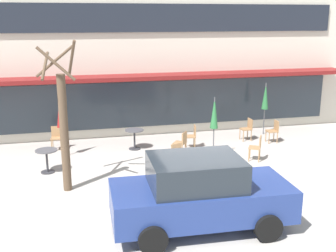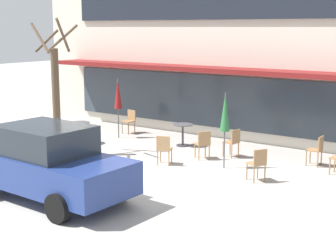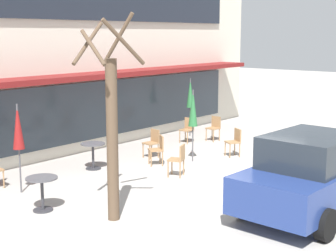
% 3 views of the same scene
% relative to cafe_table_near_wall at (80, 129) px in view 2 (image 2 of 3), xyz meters
% --- Properties ---
extents(ground_plane, '(80.00, 80.00, 0.00)m').
position_rel_cafe_table_near_wall_xyz_m(ground_plane, '(4.43, -2.35, -0.52)').
color(ground_plane, '#ADA8A0').
extents(building_facade, '(19.17, 9.10, 6.70)m').
position_rel_cafe_table_near_wall_xyz_m(building_facade, '(4.43, 7.61, 2.84)').
color(building_facade, beige).
rests_on(building_facade, ground).
extents(cafe_table_near_wall, '(0.70, 0.70, 0.76)m').
position_rel_cafe_table_near_wall_xyz_m(cafe_table_near_wall, '(0.00, 0.00, 0.00)').
color(cafe_table_near_wall, '#333338').
rests_on(cafe_table_near_wall, ground).
extents(cafe_table_streetside, '(0.70, 0.70, 0.76)m').
position_rel_cafe_table_near_wall_xyz_m(cafe_table_streetside, '(3.12, 1.79, 0.00)').
color(cafe_table_streetside, '#333338').
rests_on(cafe_table_streetside, ground).
extents(patio_umbrella_cream_folded, '(0.28, 0.28, 2.20)m').
position_rel_cafe_table_near_wall_xyz_m(patio_umbrella_cream_folded, '(5.68, 0.12, 1.11)').
color(patio_umbrella_cream_folded, '#4C4C51').
rests_on(patio_umbrella_cream_folded, ground).
extents(patio_umbrella_corner_open, '(0.28, 0.28, 2.20)m').
position_rel_cafe_table_near_wall_xyz_m(patio_umbrella_corner_open, '(0.48, 1.50, 1.11)').
color(patio_umbrella_corner_open, '#4C4C51').
rests_on(patio_umbrella_corner_open, ground).
extents(cafe_chair_0, '(0.41, 0.41, 0.89)m').
position_rel_cafe_table_near_wall_xyz_m(cafe_chair_0, '(7.77, 1.91, 0.01)').
color(cafe_chair_0, '#9E754C').
rests_on(cafe_chair_0, ground).
extents(cafe_chair_1, '(0.52, 0.52, 0.89)m').
position_rel_cafe_table_near_wall_xyz_m(cafe_chair_1, '(4.07, -0.61, 0.01)').
color(cafe_chair_1, '#9E754C').
rests_on(cafe_chair_1, ground).
extents(cafe_chair_2, '(0.47, 0.47, 0.89)m').
position_rel_cafe_table_near_wall_xyz_m(cafe_chair_2, '(5.28, 1.40, 0.01)').
color(cafe_chair_2, '#9E754C').
rests_on(cafe_chair_2, ground).
extents(cafe_chair_4, '(0.44, 0.44, 0.89)m').
position_rel_cafe_table_near_wall_xyz_m(cafe_chair_4, '(0.27, 2.40, 0.01)').
color(cafe_chair_4, '#9E754C').
rests_on(cafe_chair_4, ground).
extents(cafe_chair_5, '(0.55, 0.55, 0.89)m').
position_rel_cafe_table_near_wall_xyz_m(cafe_chair_5, '(7.05, -0.52, 0.01)').
color(cafe_chair_5, '#9E754C').
rests_on(cafe_chair_5, ground).
extents(cafe_chair_6, '(0.56, 0.56, 0.89)m').
position_rel_cafe_table_near_wall_xyz_m(cafe_chair_6, '(4.65, 0.63, 0.01)').
color(cafe_chair_6, '#9E754C').
rests_on(cafe_chair_6, ground).
extents(parked_sedan, '(4.26, 2.14, 1.76)m').
position_rel_cafe_table_near_wall_xyz_m(parked_sedan, '(3.64, -4.64, 0.36)').
color(parked_sedan, navy).
rests_on(parked_sedan, ground).
extents(street_tree, '(1.14, 1.29, 4.29)m').
position_rel_cafe_table_near_wall_xyz_m(street_tree, '(0.61, -1.59, 1.44)').
color(street_tree, brown).
rests_on(street_tree, ground).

